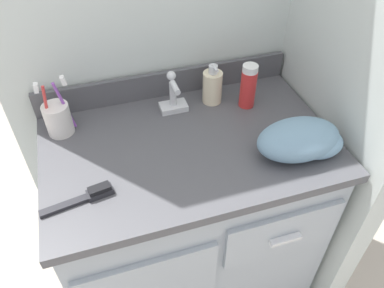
# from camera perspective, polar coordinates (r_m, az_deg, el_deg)

# --- Properties ---
(ground_plane) EXTENTS (6.00, 6.00, 0.00)m
(ground_plane) POSITION_cam_1_polar(r_m,az_deg,el_deg) (1.78, -0.29, -19.55)
(ground_plane) COLOR #ADA393
(wall_back) EXTENTS (1.06, 0.08, 2.20)m
(wall_back) POSITION_cam_1_polar(r_m,az_deg,el_deg) (1.24, -5.28, 20.12)
(wall_back) COLOR silver
(wall_back) RESTS_ON ground_plane
(wall_right) EXTENTS (0.08, 0.63, 2.20)m
(wall_right) POSITION_cam_1_polar(r_m,az_deg,el_deg) (1.18, 23.69, 15.56)
(wall_right) COLOR silver
(wall_right) RESTS_ON ground_plane
(vanity) EXTENTS (0.88, 0.57, 0.81)m
(vanity) POSITION_cam_1_polar(r_m,az_deg,el_deg) (1.42, -0.36, -11.68)
(vanity) COLOR #9EA8B2
(vanity) RESTS_ON ground_plane
(backsplash) EXTENTS (0.88, 0.02, 0.09)m
(backsplash) POSITION_cam_1_polar(r_m,az_deg,el_deg) (1.30, -3.98, 9.22)
(backsplash) COLOR #4C4C51
(backsplash) RESTS_ON vanity
(sink_faucet) EXTENTS (0.09, 0.09, 0.14)m
(sink_faucet) POSITION_cam_1_polar(r_m,az_deg,el_deg) (1.23, -2.88, 7.09)
(sink_faucet) COLOR silver
(sink_faucet) RESTS_ON vanity
(toothbrush_cup) EXTENTS (0.09, 0.08, 0.19)m
(toothbrush_cup) POSITION_cam_1_polar(r_m,az_deg,el_deg) (1.20, -19.74, 3.71)
(toothbrush_cup) COLOR silver
(toothbrush_cup) RESTS_ON vanity
(soap_dispenser) EXTENTS (0.07, 0.07, 0.14)m
(soap_dispenser) POSITION_cam_1_polar(r_m,az_deg,el_deg) (1.26, 3.13, 8.76)
(soap_dispenser) COLOR beige
(soap_dispenser) RESTS_ON vanity
(shaving_cream_can) EXTENTS (0.05, 0.05, 0.15)m
(shaving_cream_can) POSITION_cam_1_polar(r_m,az_deg,el_deg) (1.25, 8.56, 8.70)
(shaving_cream_can) COLOR red
(shaving_cream_can) RESTS_ON vanity
(hairbrush) EXTENTS (0.19, 0.06, 0.03)m
(hairbrush) POSITION_cam_1_polar(r_m,az_deg,el_deg) (1.01, -15.62, -7.66)
(hairbrush) COLOR #232328
(hairbrush) RESTS_ON vanity
(hand_towel) EXTENTS (0.26, 0.16, 0.10)m
(hand_towel) POSITION_cam_1_polar(r_m,az_deg,el_deg) (1.11, 16.55, 0.57)
(hand_towel) COLOR #6B8EA8
(hand_towel) RESTS_ON vanity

